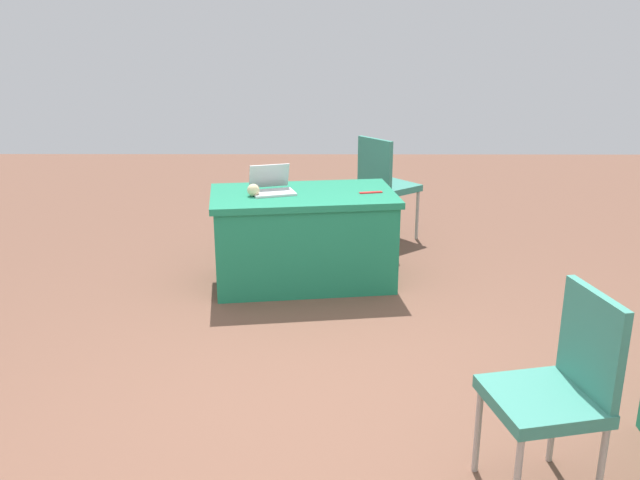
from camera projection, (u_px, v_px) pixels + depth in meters
ground_plane at (337, 404)px, 3.76m from camera, size 14.40×14.40×0.00m
table_foreground at (303, 237)px, 5.40m from camera, size 1.51×0.99×0.73m
chair_near_front at (384, 181)px, 6.37m from camera, size 0.62×0.62×0.98m
chair_tucked_right at (559, 383)px, 2.92m from camera, size 0.52×0.52×0.94m
laptop_silver at (272, 187)px, 5.29m from camera, size 0.39×0.37×0.21m
yarn_ball at (253, 190)px, 5.18m from camera, size 0.09×0.09×0.09m
scissors_red at (371, 192)px, 5.29m from camera, size 0.18×0.07×0.01m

